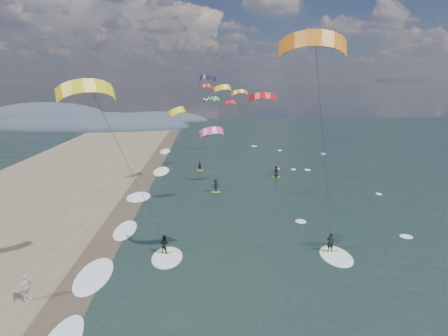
{
  "coord_description": "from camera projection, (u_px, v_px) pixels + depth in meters",
  "views": [
    {
      "loc": [
        -2.54,
        -20.56,
        14.63
      ],
      "look_at": [
        -1.0,
        12.0,
        7.0
      ],
      "focal_mm": 30.0,
      "sensor_mm": 36.0,
      "label": 1
    }
  ],
  "objects": [
    {
      "name": "kitesurfer_near_b",
      "position": [
        119.0,
        150.0,
        26.0
      ],
      "size": [
        7.07,
        8.87,
        15.27
      ],
      "color": "#C9E428",
      "rests_on": "ground"
    },
    {
      "name": "beach_walker",
      "position": [
        26.0,
        288.0,
        25.25
      ],
      "size": [
        0.66,
        1.2,
        1.94
      ],
      "primitive_type": "imported",
      "rotation": [
        0.0,
        0.0,
        1.4
      ],
      "color": "silver",
      "rests_on": "ground"
    },
    {
      "name": "ground",
      "position": [
        249.0,
        320.0,
        23.45
      ],
      "size": [
        260.0,
        260.0,
        0.0
      ],
      "primitive_type": "plane",
      "color": "black",
      "rests_on": "ground"
    },
    {
      "name": "coastal_hills",
      "position": [
        81.0,
        125.0,
        126.3
      ],
      "size": [
        80.0,
        41.0,
        15.0
      ],
      "color": "#3D4756",
      "rests_on": "ground"
    },
    {
      "name": "shoreline_surf",
      "position": [
        125.0,
        231.0,
        37.3
      ],
      "size": [
        2.4,
        79.4,
        0.11
      ],
      "color": "white",
      "rests_on": "ground"
    },
    {
      "name": "bg_kite_field",
      "position": [
        219.0,
        95.0,
        72.88
      ],
      "size": [
        13.83,
        69.03,
        7.38
      ],
      "color": "red",
      "rests_on": "ground"
    },
    {
      "name": "far_kitesurfers",
      "position": [
        234.0,
        178.0,
        54.12
      ],
      "size": [
        13.05,
        13.24,
        1.84
      ],
      "color": "#C9E428",
      "rests_on": "ground"
    },
    {
      "name": "wet_sand_strip",
      "position": [
        99.0,
        253.0,
        32.62
      ],
      "size": [
        3.0,
        240.0,
        0.0
      ],
      "primitive_type": "cube",
      "color": "#382D23",
      "rests_on": "ground"
    },
    {
      "name": "kitesurfer_near_a",
      "position": [
        320.0,
        92.0,
        24.61
      ],
      "size": [
        7.84,
        8.62,
        18.06
      ],
      "color": "#C9E428",
      "rests_on": "ground"
    }
  ]
}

